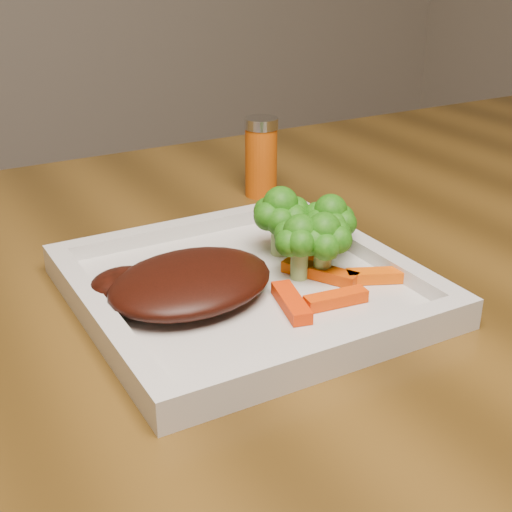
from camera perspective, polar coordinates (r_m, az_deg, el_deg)
plate at (r=0.60m, az=-0.83°, el=-2.87°), size 0.27×0.27×0.01m
steak at (r=0.57m, az=-5.24°, el=-2.08°), size 0.16×0.14×0.03m
broccoli_0 at (r=0.65m, az=1.97°, el=3.04°), size 0.07×0.07×0.07m
broccoli_1 at (r=0.64m, az=5.94°, el=2.60°), size 0.07×0.07×0.06m
broccoli_2 at (r=0.60m, az=5.40°, el=0.85°), size 0.07×0.07×0.06m
broccoli_3 at (r=0.60m, az=3.52°, el=0.91°), size 0.06×0.06×0.06m
carrot_0 at (r=0.57m, az=6.41°, el=-3.42°), size 0.05×0.02×0.01m
carrot_1 at (r=0.61m, az=9.82°, el=-1.56°), size 0.06×0.04×0.01m
carrot_2 at (r=0.56m, az=2.84°, el=-3.72°), size 0.03×0.06×0.01m
carrot_3 at (r=0.68m, az=4.78°, el=1.41°), size 0.06×0.02×0.01m
carrot_5 at (r=0.61m, az=5.56°, el=-1.40°), size 0.04×0.06×0.01m
carrot_6 at (r=0.64m, az=3.68°, el=-0.22°), size 0.05×0.03×0.01m
spice_shaker at (r=0.83m, az=0.41°, el=7.90°), size 0.04×0.04×0.09m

